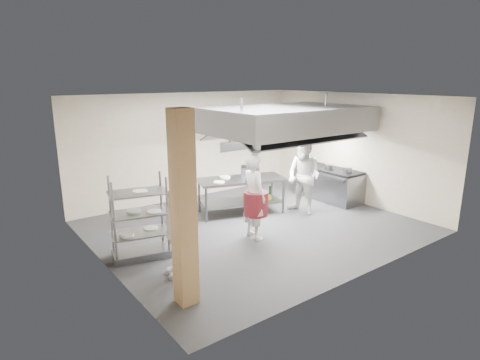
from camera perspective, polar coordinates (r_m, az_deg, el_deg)
floor at (r=9.50m, az=2.16°, el=-6.60°), size 7.00×7.00×0.00m
ceiling at (r=8.87m, az=2.34°, el=11.79°), size 7.00×7.00×0.00m
wall_back at (r=11.51m, az=-7.21°, el=4.78°), size 7.00×0.00×7.00m
wall_left at (r=7.44m, az=-19.22°, el=-1.25°), size 0.00×6.00×6.00m
wall_right at (r=11.56m, az=15.91°, el=4.38°), size 0.00×6.00×6.00m
column at (r=5.97m, az=-8.02°, el=-4.34°), size 0.30×0.30×3.00m
exhaust_hood at (r=10.07m, az=6.67°, el=8.60°), size 4.00×2.50×0.60m
hood_strip_a at (r=9.52m, az=2.64°, el=6.40°), size 1.60×0.12×0.04m
hood_strip_b at (r=10.74m, az=10.15°, el=7.11°), size 1.60×0.12×0.04m
wall_shelf at (r=12.36m, az=0.46°, el=5.55°), size 1.50×0.28×0.04m
island at (r=10.30m, az=0.16°, el=-2.23°), size 2.37×1.55×0.91m
island_worktop at (r=10.18m, az=0.16°, el=0.06°), size 2.37×1.55×0.06m
island_undershelf at (r=10.34m, az=0.16°, el=-3.06°), size 2.17×1.40×0.04m
pass_rack at (r=7.93m, az=-14.13°, el=-5.17°), size 1.19×0.86×1.62m
cooking_range at (r=11.77m, az=12.38°, el=-0.61°), size 0.80×2.00×0.84m
range_top at (r=11.66m, az=12.50°, el=1.52°), size 0.78×1.96×0.06m
chef_head at (r=8.56m, az=1.99°, el=-2.39°), size 0.49×0.71×1.86m
chef_line at (r=10.27m, az=9.06°, el=0.49°), size 0.84×1.02×1.93m
chef_plating at (r=7.09m, az=-9.21°, el=-7.40°), size 0.57×0.99×1.59m
griddle at (r=10.44m, az=1.43°, el=1.25°), size 0.60×0.58×0.23m
wicker_basket at (r=10.44m, az=1.29°, el=-2.41°), size 0.35×0.32×0.13m
stockpot at (r=11.40m, az=12.53°, el=1.79°), size 0.23×0.23×0.16m
plate_stack at (r=8.02m, az=-14.00°, el=-7.11°), size 0.28×0.28×0.05m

